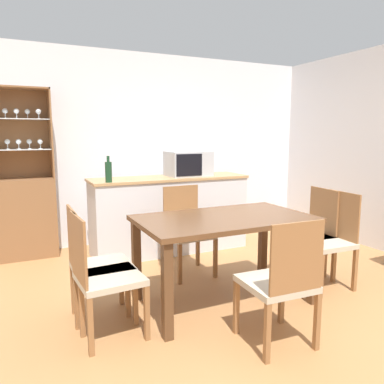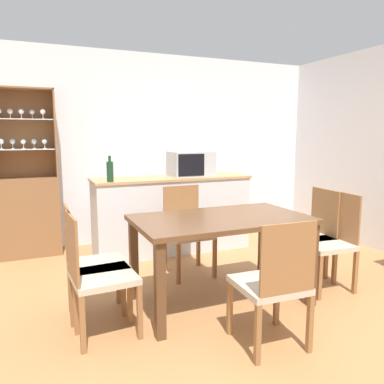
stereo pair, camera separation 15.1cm
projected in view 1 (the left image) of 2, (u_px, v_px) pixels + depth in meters
name	position (u px, v px, depth m)	size (l,w,h in m)	color
ground_plane	(245.00, 318.00, 3.02)	(18.00, 18.00, 0.00)	#B27A47
wall_back	(141.00, 148.00, 5.17)	(6.80, 0.06, 2.55)	silver
kitchen_counter	(170.00, 214.00, 4.72)	(1.96, 0.58, 0.94)	silver
display_cabinet	(23.00, 206.00, 4.44)	(0.73, 0.35, 2.00)	brown
dining_table	(225.00, 228.00, 3.23)	(1.48, 0.86, 0.77)	brown
dining_chair_side_right_far	(310.00, 234.00, 3.83)	(0.47, 0.47, 0.92)	#C1B299
dining_chair_side_right_near	(328.00, 240.00, 3.60)	(0.46, 0.46, 0.92)	#C1B299
dining_chair_head_near	(281.00, 282.00, 2.57)	(0.46, 0.46, 0.92)	#C1B299
dining_chair_side_left_near	(103.00, 276.00, 2.68)	(0.47, 0.47, 0.92)	#C1B299
dining_chair_head_far	(187.00, 231.00, 3.95)	(0.45, 0.45, 0.92)	#C1B299
dining_chair_side_left_far	(96.00, 265.00, 2.91)	(0.45, 0.45, 0.92)	#C1B299
microwave	(188.00, 164.00, 4.74)	(0.53, 0.39, 0.31)	#B7BABF
wine_bottle	(109.00, 172.00, 4.10)	(0.07, 0.07, 0.29)	#193D23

